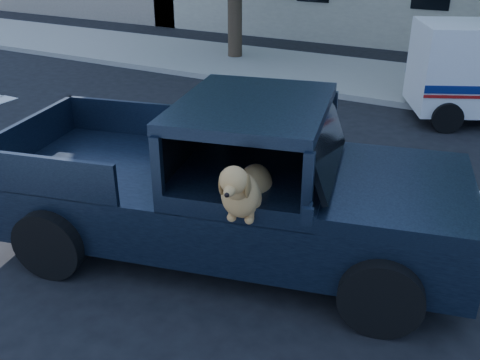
{
  "coord_description": "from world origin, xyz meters",
  "views": [
    {
      "loc": [
        4.14,
        -5.11,
        3.89
      ],
      "look_at": [
        1.53,
        -0.29,
        1.25
      ],
      "focal_mm": 40.0,
      "sensor_mm": 36.0,
      "label": 1
    }
  ],
  "objects": [
    {
      "name": "ground",
      "position": [
        0.0,
        0.0,
        0.0
      ],
      "size": [
        120.0,
        120.0,
        0.0
      ],
      "primitive_type": "plane",
      "color": "black",
      "rests_on": "ground"
    },
    {
      "name": "far_sidewalk",
      "position": [
        0.0,
        9.2,
        0.07
      ],
      "size": [
        60.0,
        4.0,
        0.15
      ],
      "primitive_type": "cube",
      "color": "gray",
      "rests_on": "ground"
    },
    {
      "name": "lane_stripes",
      "position": [
        2.0,
        3.4,
        0.01
      ],
      "size": [
        21.6,
        0.14,
        0.01
      ],
      "primitive_type": null,
      "color": "silver",
      "rests_on": "ground"
    },
    {
      "name": "pickup_truck",
      "position": [
        1.09,
        0.07,
        0.69
      ],
      "size": [
        6.07,
        3.54,
        2.04
      ],
      "rotation": [
        0.0,
        0.0,
        0.23
      ],
      "color": "black",
      "rests_on": "ground"
    }
  ]
}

